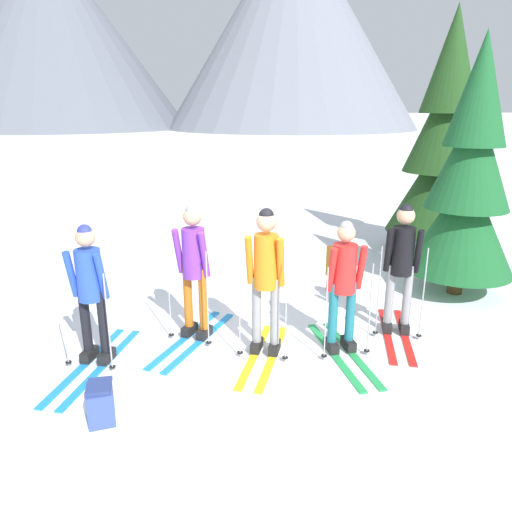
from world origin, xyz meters
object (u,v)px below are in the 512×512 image
object	(u,v)px
skier_in_red	(343,281)
backpack_on_snow_front	(101,403)
skier_in_blue	(90,291)
skier_in_purple	(194,267)
pine_tree_mid	(468,182)
skier_in_black	(401,262)
pine_tree_near	(443,147)
skier_in_orange	(266,276)

from	to	relation	value
skier_in_red	backpack_on_snow_front	size ratio (longest dim) A/B	4.41
skier_in_blue	skier_in_purple	size ratio (longest dim) A/B	1.02
backpack_on_snow_front	pine_tree_mid	bearing A→B (deg)	24.60
skier_in_purple	skier_in_black	xyz separation A→B (m)	(2.59, -0.32, 0.02)
skier_in_red	skier_in_black	bearing A→B (deg)	20.96
pine_tree_near	backpack_on_snow_front	world-z (taller)	pine_tree_near
skier_in_purple	skier_in_red	size ratio (longest dim) A/B	1.04
skier_in_red	pine_tree_mid	xyz separation A→B (m)	(2.46, 1.47, 0.87)
pine_tree_mid	backpack_on_snow_front	bearing A→B (deg)	-155.40
skier_in_purple	skier_in_orange	size ratio (longest dim) A/B	0.98
skier_in_purple	skier_in_black	size ratio (longest dim) A/B	1.01
skier_in_purple	pine_tree_near	size ratio (longest dim) A/B	0.38
skier_in_purple	pine_tree_near	xyz separation A→B (m)	(4.96, 2.91, 1.15)
skier_in_red	pine_tree_mid	distance (m)	2.99
skier_in_purple	skier_in_red	xyz separation A→B (m)	(1.69, -0.67, -0.05)
skier_in_orange	pine_tree_mid	distance (m)	3.71
skier_in_orange	skier_in_red	distance (m)	0.91
skier_in_purple	skier_in_black	distance (m)	2.61
skier_in_blue	backpack_on_snow_front	size ratio (longest dim) A/B	4.68
skier_in_black	pine_tree_mid	size ratio (longest dim) A/B	0.44
skier_in_blue	backpack_on_snow_front	distance (m)	1.34
skier_in_black	backpack_on_snow_front	size ratio (longest dim) A/B	4.52
skier_in_purple	skier_in_orange	xyz separation A→B (m)	(0.79, -0.57, 0.03)
skier_in_red	pine_tree_near	world-z (taller)	pine_tree_near
skier_in_blue	skier_in_black	size ratio (longest dim) A/B	1.04
skier_in_black	pine_tree_mid	xyz separation A→B (m)	(1.56, 1.12, 0.80)
pine_tree_mid	backpack_on_snow_front	xyz separation A→B (m)	(-5.15, -2.36, -1.58)
skier_in_orange	pine_tree_mid	size ratio (longest dim) A/B	0.46
skier_in_orange	skier_in_black	size ratio (longest dim) A/B	1.03
skier_in_purple	skier_in_red	bearing A→B (deg)	-21.51
skier_in_red	pine_tree_near	xyz separation A→B (m)	(3.27, 3.57, 1.20)
skier_in_red	skier_in_blue	bearing A→B (deg)	175.09
skier_in_blue	skier_in_orange	size ratio (longest dim) A/B	1.00
skier_in_orange	backpack_on_snow_front	world-z (taller)	skier_in_orange
skier_in_black	skier_in_red	bearing A→B (deg)	-159.04
skier_in_orange	pine_tree_near	bearing A→B (deg)	39.76
skier_in_black	pine_tree_near	bearing A→B (deg)	53.67
skier_in_purple	backpack_on_snow_front	distance (m)	2.00
backpack_on_snow_front	skier_in_purple	bearing A→B (deg)	57.36
skier_in_orange	skier_in_red	world-z (taller)	skier_in_orange
skier_in_orange	skier_in_blue	bearing A→B (deg)	175.76
skier_in_purple	skier_in_blue	bearing A→B (deg)	-160.26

